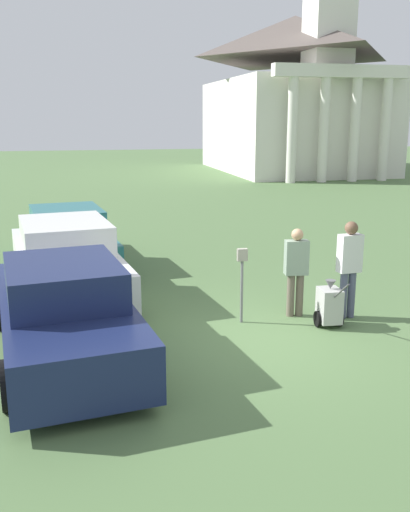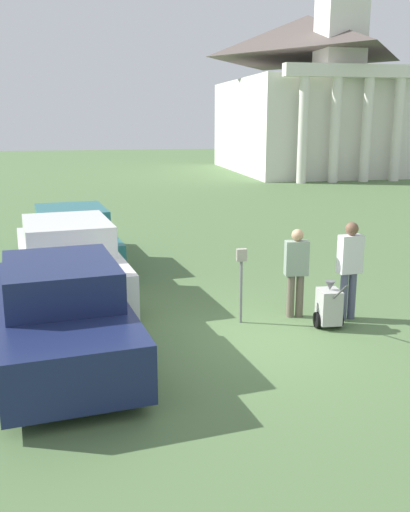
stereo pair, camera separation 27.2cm
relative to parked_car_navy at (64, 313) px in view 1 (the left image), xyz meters
name	(u,v)px [view 1 (the left image)]	position (x,y,z in m)	size (l,w,h in m)	color
ground_plane	(253,341)	(3.01, -0.08, -0.70)	(120.00, 120.00, 0.00)	#517042
parked_car_navy	(64,313)	(0.00, 0.00, 0.00)	(2.45, 5.07, 1.53)	#19234C
parked_car_white	(66,263)	(0.00, 2.98, 0.05)	(2.51, 5.35, 1.63)	silver
parked_car_teal	(67,239)	(0.00, 5.70, -0.02)	(2.44, 4.96, 1.47)	#23666B
parking_meter	(242,271)	(3.07, 0.83, 0.25)	(0.18, 0.09, 1.36)	slate
person_worker	(296,267)	(4.14, 0.94, 0.24)	(0.44, 0.27, 1.65)	#665B4C
person_supervisor	(349,263)	(5.04, 0.64, 0.33)	(0.44, 0.26, 1.80)	#515670
equipment_cart	(329,305)	(4.52, 0.29, -0.31)	(0.49, 1.00, 1.00)	#B2B2AD
church	(296,85)	(15.15, 29.21, 5.11)	(9.80, 14.80, 24.61)	silver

